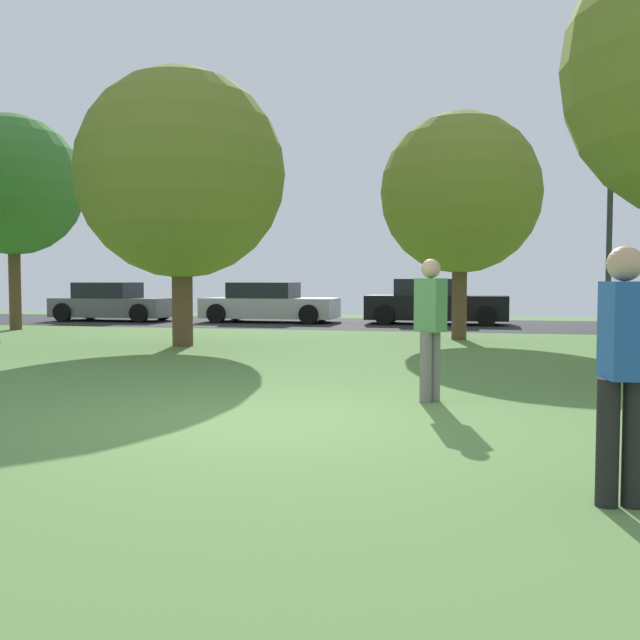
% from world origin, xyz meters
% --- Properties ---
extents(ground_plane, '(44.00, 44.00, 0.00)m').
position_xyz_m(ground_plane, '(0.00, 0.00, 0.00)').
color(ground_plane, '#5B8442').
extents(road_strip, '(44.00, 6.40, 0.01)m').
position_xyz_m(road_strip, '(0.00, 16.00, 0.00)').
color(road_strip, '#28282B').
rests_on(road_strip, ground_plane).
extents(birch_tree_lone, '(4.45, 4.45, 5.92)m').
position_xyz_m(birch_tree_lone, '(-4.21, 7.42, 3.68)').
color(birch_tree_lone, brown).
rests_on(birch_tree_lone, ground_plane).
extents(maple_tree_far, '(3.80, 3.80, 5.39)m').
position_xyz_m(maple_tree_far, '(1.56, 10.45, 3.48)').
color(maple_tree_far, brown).
rests_on(maple_tree_far, ground_plane).
extents(oak_tree_center, '(3.98, 3.98, 6.13)m').
position_xyz_m(oak_tree_center, '(-11.03, 11.07, 4.12)').
color(oak_tree_center, brown).
rests_on(oak_tree_center, ground_plane).
extents(person_thrower, '(0.39, 0.36, 1.67)m').
position_xyz_m(person_thrower, '(1.55, 1.53, 0.92)').
color(person_thrower, slate).
rests_on(person_thrower, ground_plane).
extents(person_walking, '(0.30, 0.35, 1.64)m').
position_xyz_m(person_walking, '(3.01, -2.08, 0.90)').
color(person_walking, black).
rests_on(person_walking, ground_plane).
extents(parked_car_grey, '(4.08, 1.95, 1.34)m').
position_xyz_m(parked_car_grey, '(-10.54, 15.63, 0.61)').
color(parked_car_grey, slate).
rests_on(parked_car_grey, ground_plane).
extents(parked_car_silver, '(4.50, 2.07, 1.35)m').
position_xyz_m(parked_car_silver, '(-4.98, 16.16, 0.62)').
color(parked_car_silver, '#B7B7BC').
rests_on(parked_car_silver, ground_plane).
extents(parked_car_black, '(4.50, 1.93, 1.46)m').
position_xyz_m(parked_car_black, '(0.58, 16.37, 0.67)').
color(parked_car_black, black).
rests_on(parked_car_black, ground_plane).
extents(street_lamp_post, '(0.14, 0.14, 4.50)m').
position_xyz_m(street_lamp_post, '(5.17, 12.20, 2.25)').
color(street_lamp_post, '#2D2D33').
rests_on(street_lamp_post, ground_plane).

